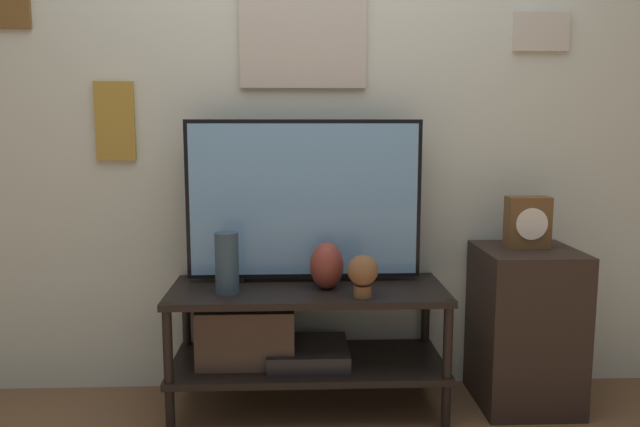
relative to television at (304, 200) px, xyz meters
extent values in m
cube|color=beige|center=(0.01, 0.19, 0.40)|extent=(6.40, 0.06, 2.70)
cube|color=#B2ADA3|center=(0.00, 0.15, 0.72)|extent=(0.58, 0.02, 0.43)
cube|color=#B2BCC6|center=(0.00, 0.14, 0.72)|extent=(0.55, 0.01, 0.40)
cube|color=#B7B2A8|center=(1.11, 0.15, 0.77)|extent=(0.26, 0.02, 0.18)
cube|color=beige|center=(1.11, 0.14, 0.77)|extent=(0.23, 0.01, 0.14)
cube|color=olive|center=(-0.87, 0.15, 0.35)|extent=(0.18, 0.02, 0.36)
cube|color=#BCB299|center=(-0.87, 0.14, 0.35)|extent=(0.14, 0.01, 0.33)
cube|color=black|center=(0.01, -0.11, -0.39)|extent=(1.22, 0.50, 0.03)
cube|color=black|center=(0.01, -0.11, -0.73)|extent=(1.22, 0.50, 0.03)
cylinder|color=black|center=(-0.56, -0.33, -0.66)|extent=(0.04, 0.04, 0.57)
cylinder|color=black|center=(0.59, -0.33, -0.66)|extent=(0.04, 0.04, 0.57)
cylinder|color=black|center=(-0.56, 0.11, -0.66)|extent=(0.04, 0.04, 0.57)
cylinder|color=black|center=(0.59, 0.11, -0.66)|extent=(0.04, 0.04, 0.57)
cube|color=black|center=(0.01, -0.11, -0.68)|extent=(0.36, 0.35, 0.07)
cube|color=#47382D|center=(-0.26, -0.11, -0.59)|extent=(0.43, 0.28, 0.26)
cylinder|color=black|center=(-0.29, 0.00, -0.37)|extent=(0.05, 0.05, 0.02)
cylinder|color=black|center=(0.29, 0.00, -0.37)|extent=(0.05, 0.05, 0.02)
cube|color=black|center=(0.00, 0.00, 0.00)|extent=(1.06, 0.04, 0.72)
cube|color=#6B9ED1|center=(0.00, -0.01, 0.00)|extent=(1.03, 0.01, 0.68)
ellipsoid|color=brown|center=(0.10, -0.14, -0.27)|extent=(0.15, 0.14, 0.21)
cylinder|color=#2D4251|center=(-0.33, -0.19, -0.25)|extent=(0.10, 0.10, 0.26)
cylinder|color=brown|center=(0.24, -0.27, -0.35)|extent=(0.08, 0.08, 0.05)
sphere|color=brown|center=(0.24, -0.27, -0.26)|extent=(0.13, 0.13, 0.13)
cube|color=black|center=(1.01, -0.08, -0.58)|extent=(0.43, 0.45, 0.73)
cube|color=brown|center=(1.01, -0.05, -0.10)|extent=(0.19, 0.10, 0.23)
cylinder|color=white|center=(1.01, -0.10, -0.10)|extent=(0.14, 0.01, 0.14)
camera|label=1|loc=(-0.04, -2.80, 0.34)|focal=35.00mm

